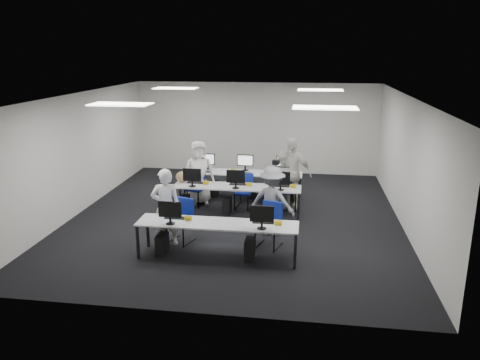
# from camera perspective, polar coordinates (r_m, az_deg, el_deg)

# --- Properties ---
(room) EXTENTS (9.00, 9.02, 3.00)m
(room) POSITION_cam_1_polar(r_m,az_deg,el_deg) (11.32, -0.54, 2.70)
(room) COLOR black
(room) RESTS_ON ground
(ceiling_panels) EXTENTS (5.20, 4.60, 0.02)m
(ceiling_panels) POSITION_cam_1_polar(r_m,az_deg,el_deg) (11.08, -0.56, 10.21)
(ceiling_panels) COLOR white
(ceiling_panels) RESTS_ON room
(desk_front) EXTENTS (3.20, 0.70, 0.73)m
(desk_front) POSITION_cam_1_polar(r_m,az_deg,el_deg) (9.29, -2.79, -5.53)
(desk_front) COLOR silver
(desk_front) RESTS_ON ground
(desk_mid) EXTENTS (3.20, 0.70, 0.73)m
(desk_mid) POSITION_cam_1_polar(r_m,az_deg,el_deg) (11.72, -0.39, -0.99)
(desk_mid) COLOR silver
(desk_mid) RESTS_ON ground
(desk_back) EXTENTS (3.20, 0.70, 0.73)m
(desk_back) POSITION_cam_1_polar(r_m,az_deg,el_deg) (13.05, 0.53, 0.75)
(desk_back) COLOR silver
(desk_back) RESTS_ON ground
(equipment_front) EXTENTS (2.51, 0.41, 1.19)m
(equipment_front) POSITION_cam_1_polar(r_m,az_deg,el_deg) (9.43, -3.94, -7.33)
(equipment_front) COLOR #0D31B4
(equipment_front) RESTS_ON desk_front
(equipment_mid) EXTENTS (2.91, 0.41, 1.19)m
(equipment_mid) POSITION_cam_1_polar(r_m,az_deg,el_deg) (11.83, -1.31, -2.47)
(equipment_mid) COLOR white
(equipment_mid) RESTS_ON desk_mid
(equipment_back) EXTENTS (2.91, 0.41, 1.19)m
(equipment_back) POSITION_cam_1_polar(r_m,az_deg,el_deg) (13.13, 1.37, -0.62)
(equipment_back) COLOR white
(equipment_back) RESTS_ON desk_back
(chair_0) EXTENTS (0.59, 0.62, 0.94)m
(chair_0) POSITION_cam_1_polar(r_m,az_deg,el_deg) (10.24, -7.20, -5.89)
(chair_0) COLOR navy
(chair_0) RESTS_ON ground
(chair_1) EXTENTS (0.59, 0.62, 0.95)m
(chair_1) POSITION_cam_1_polar(r_m,az_deg,el_deg) (9.93, 3.55, -6.48)
(chair_1) COLOR navy
(chair_1) RESTS_ON ground
(chair_2) EXTENTS (0.54, 0.57, 0.89)m
(chair_2) POSITION_cam_1_polar(r_m,az_deg,el_deg) (12.56, -5.44, -1.81)
(chair_2) COLOR navy
(chair_2) RESTS_ON ground
(chair_3) EXTENTS (0.45, 0.48, 0.82)m
(chair_3) POSITION_cam_1_polar(r_m,az_deg,el_deg) (12.28, 0.40, -2.27)
(chair_3) COLOR navy
(chair_3) RESTS_ON ground
(chair_4) EXTENTS (0.61, 0.64, 0.96)m
(chair_4) POSITION_cam_1_polar(r_m,az_deg,el_deg) (12.26, 5.51, -2.15)
(chair_4) COLOR navy
(chair_4) RESTS_ON ground
(chair_5) EXTENTS (0.51, 0.53, 0.84)m
(chair_5) POSITION_cam_1_polar(r_m,az_deg,el_deg) (12.88, -4.98, -1.44)
(chair_5) COLOR navy
(chair_5) RESTS_ON ground
(chair_6) EXTENTS (0.46, 0.50, 0.92)m
(chair_6) POSITION_cam_1_polar(r_m,az_deg,el_deg) (12.56, 0.79, -1.70)
(chair_6) COLOR navy
(chair_6) RESTS_ON ground
(chair_7) EXTENTS (0.43, 0.47, 0.88)m
(chair_7) POSITION_cam_1_polar(r_m,az_deg,el_deg) (12.45, 4.51, -1.98)
(chair_7) COLOR navy
(chair_7) RESTS_ON ground
(handbag) EXTENTS (0.39, 0.31, 0.28)m
(handbag) POSITION_cam_1_polar(r_m,az_deg,el_deg) (12.12, -7.04, 0.40)
(handbag) COLOR #977A4E
(handbag) RESTS_ON desk_mid
(student_0) EXTENTS (0.69, 0.53, 1.67)m
(student_0) POSITION_cam_1_polar(r_m,az_deg,el_deg) (9.96, -9.02, -3.28)
(student_0) COLOR silver
(student_0) RESTS_ON ground
(student_1) EXTENTS (0.85, 0.74, 1.52)m
(student_1) POSITION_cam_1_polar(r_m,az_deg,el_deg) (12.25, 5.19, 0.06)
(student_1) COLOR silver
(student_1) RESTS_ON ground
(student_2) EXTENTS (0.98, 0.82, 1.71)m
(student_2) POSITION_cam_1_polar(r_m,az_deg,el_deg) (12.54, -5.03, 0.90)
(student_2) COLOR silver
(student_2) RESTS_ON ground
(student_3) EXTENTS (1.15, 0.58, 1.88)m
(student_3) POSITION_cam_1_polar(r_m,az_deg,el_deg) (12.18, 6.15, 0.83)
(student_3) COLOR silver
(student_3) RESTS_ON ground
(photographer) EXTENTS (1.15, 0.87, 1.59)m
(photographer) POSITION_cam_1_polar(r_m,az_deg,el_deg) (10.37, 3.94, -2.60)
(photographer) COLOR slate
(photographer) RESTS_ON ground
(dslr_camera) EXTENTS (0.19, 0.21, 0.10)m
(dslr_camera) POSITION_cam_1_polar(r_m,az_deg,el_deg) (10.30, 4.40, 2.15)
(dslr_camera) COLOR black
(dslr_camera) RESTS_ON photographer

